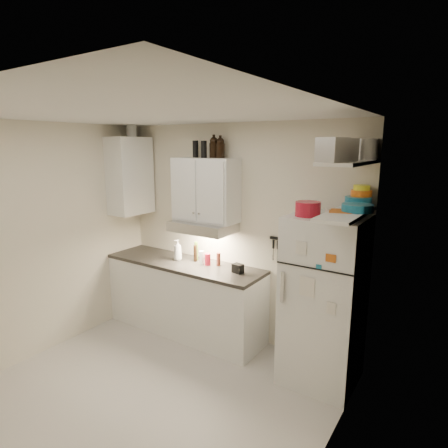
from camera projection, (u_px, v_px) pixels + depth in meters
The scene contains 36 objects.
floor at pixel (150, 397), 3.57m from camera, with size 3.20×3.00×0.02m, color beige.
ceiling at pixel (137, 112), 3.03m from camera, with size 3.20×3.00×0.02m, color white.
back_wall at pixel (235, 233), 4.53m from camera, with size 3.20×0.02×2.60m, color beige.
left_wall at pixel (41, 241), 4.17m from camera, with size 0.02×3.00×2.60m, color beige.
right_wall at pixel (322, 309), 2.43m from camera, with size 0.02×3.00×2.60m, color beige.
base_cabinet at pixel (185, 298), 4.75m from camera, with size 2.10×0.60×0.88m, color white.
countertop at pixel (184, 264), 4.66m from camera, with size 2.10×0.62×0.04m, color #2E2B27.
upper_cabinet at pixel (206, 190), 4.44m from camera, with size 0.80×0.33×0.75m, color white.
side_cabinet at pixel (130, 176), 4.92m from camera, with size 0.33×0.55×1.00m, color white.
range_hood at pixel (203, 227), 4.48m from camera, with size 0.76×0.46×0.12m, color silver.
fridge at pixel (324, 301), 3.66m from camera, with size 0.70×0.68×1.70m, color white.
shelf_hi at pixel (350, 163), 3.17m from camera, with size 0.30×0.95×0.03m, color white.
shelf_lo at pixel (347, 214), 3.26m from camera, with size 0.30×0.95×0.03m, color white.
knife_strip at pixel (287, 240), 4.13m from camera, with size 0.42×0.02×0.03m, color black.
dutch_oven at pixel (308, 209), 3.46m from camera, with size 0.23×0.23×0.14m, color #AE1428.
book_stack at pixel (340, 215), 3.30m from camera, with size 0.19×0.23×0.08m, color #D0621A.
spice_jar at pixel (328, 213), 3.37m from camera, with size 0.05×0.05×0.09m, color silver.
stock_pot at pixel (364, 149), 3.43m from camera, with size 0.26×0.26×0.19m, color silver.
tin_a at pixel (343, 150), 3.07m from camera, with size 0.19×0.17×0.19m, color #AAAAAD.
tin_b at pixel (332, 150), 2.86m from camera, with size 0.19×0.19×0.19m, color #AAAAAD.
bowl_teal at pixel (358, 202), 3.50m from camera, with size 0.24×0.24×0.10m, color teal.
bowl_orange at pixel (361, 193), 3.52m from camera, with size 0.19×0.19×0.06m, color orange.
bowl_yellow at pixel (362, 188), 3.51m from camera, with size 0.15×0.15×0.05m, color yellow.
plates at pixel (357, 208), 3.26m from camera, with size 0.27×0.27×0.07m, color teal.
growler_a at pixel (214, 147), 4.35m from camera, with size 0.10×0.10×0.25m, color black, non-canonical shape.
growler_b at pixel (220, 148), 4.30m from camera, with size 0.10×0.10×0.24m, color black, non-canonical shape.
thermos_a at pixel (204, 149), 4.36m from camera, with size 0.07×0.07×0.20m, color black.
thermos_b at pixel (195, 149), 4.52m from camera, with size 0.07×0.07×0.20m, color black.
side_jar at pixel (131, 130), 4.85m from camera, with size 0.13×0.13×0.17m, color silver.
soap_bottle at pixel (178, 249), 4.71m from camera, with size 0.11×0.11×0.29m, color white.
pepper_mill at pixel (218, 259), 4.50m from camera, with size 0.05×0.05×0.16m, color maroon.
oil_bottle at pixel (196, 251), 4.71m from camera, with size 0.05×0.05×0.24m, color #466519.
vinegar_bottle at pixel (195, 253), 4.66m from camera, with size 0.04×0.04×0.21m, color black.
clear_bottle at pixel (202, 258), 4.54m from camera, with size 0.06×0.06×0.17m, color silver.
red_jar at pixel (208, 259), 4.52m from camera, with size 0.07×0.07×0.14m, color #AE1428.
caddy at pixel (238, 268), 4.26m from camera, with size 0.12×0.09×0.10m, color black.
Camera 1 is at (2.33, -2.24, 2.34)m, focal length 30.00 mm.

